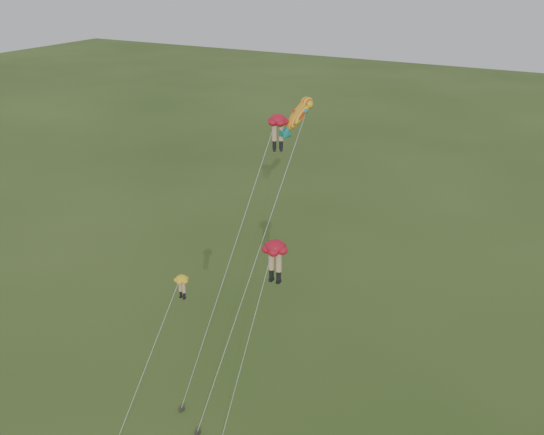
% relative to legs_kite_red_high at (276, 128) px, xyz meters
% --- Properties ---
extents(ground, '(300.00, 300.00, 0.00)m').
position_rel_legs_kite_red_high_xyz_m(ground, '(-1.63, -7.98, -18.08)').
color(ground, '#2D4418').
rests_on(ground, ground).
extents(legs_kite_red_high, '(4.32, 8.69, 18.94)m').
position_rel_legs_kite_red_high_xyz_m(legs_kite_red_high, '(0.00, 0.00, 0.00)').
color(legs_kite_red_high, '#B31224').
rests_on(legs_kite_red_high, ground).
extents(legs_kite_red_mid, '(3.04, 4.21, 13.41)m').
position_rel_legs_kite_red_high_xyz_m(legs_kite_red_mid, '(3.05, -5.91, -5.42)').
color(legs_kite_red_mid, '#B31224').
rests_on(legs_kite_red_mid, ground).
extents(legs_kite_yellow, '(1.14, 8.19, 8.44)m').
position_rel_legs_kite_red_high_xyz_m(legs_kite_yellow, '(-4.79, -4.71, -10.33)').
color(legs_kite_yellow, yellow).
rests_on(legs_kite_yellow, ground).
extents(fish_kite, '(3.15, 11.32, 20.11)m').
position_rel_legs_kite_red_high_xyz_m(fish_kite, '(1.03, 1.07, 0.65)').
color(fish_kite, yellow).
rests_on(fish_kite, ground).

